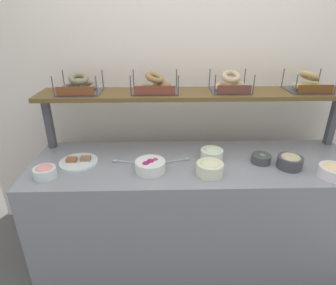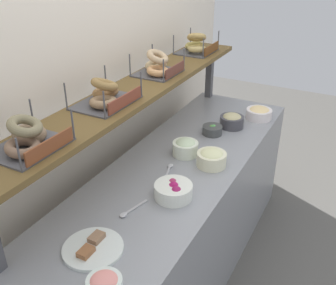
% 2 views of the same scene
% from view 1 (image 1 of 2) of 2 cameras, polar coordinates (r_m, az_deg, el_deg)
% --- Properties ---
extents(ground_plane, '(8.00, 8.00, 0.00)m').
position_cam_1_polar(ground_plane, '(2.51, 4.80, -21.18)').
color(ground_plane, '#595651').
extents(back_wall, '(3.50, 0.06, 2.40)m').
position_cam_1_polar(back_wall, '(2.38, 4.42, 10.01)').
color(back_wall, white).
rests_on(back_wall, ground_plane).
extents(deli_counter, '(2.30, 0.70, 0.85)m').
position_cam_1_polar(deli_counter, '(2.23, 5.19, -13.51)').
color(deli_counter, gray).
rests_on(deli_counter, ground_plane).
extents(shelf_riser_left, '(0.05, 0.05, 0.40)m').
position_cam_1_polar(shelf_riser_left, '(2.30, -23.05, 3.69)').
color(shelf_riser_left, '#4C4C51').
rests_on(shelf_riser_left, deli_counter).
extents(shelf_riser_right, '(0.05, 0.05, 0.40)m').
position_cam_1_polar(shelf_riser_right, '(2.52, 30.47, 3.93)').
color(shelf_riser_right, '#4C4C51').
rests_on(shelf_riser_right, deli_counter).
extents(upper_shelf, '(2.26, 0.32, 0.03)m').
position_cam_1_polar(upper_shelf, '(2.09, 5.24, 9.80)').
color(upper_shelf, brown).
rests_on(upper_shelf, shelf_riser_left).
extents(bowl_scallion_spread, '(0.16, 0.16, 0.11)m').
position_cam_1_polar(bowl_scallion_spread, '(2.00, 8.88, -2.29)').
color(bowl_scallion_spread, white).
rests_on(bowl_scallion_spread, deli_counter).
extents(bowl_potato_salad, '(0.17, 0.17, 0.10)m').
position_cam_1_polar(bowl_potato_salad, '(1.83, 8.50, -5.04)').
color(bowl_potato_salad, '#EDEAC2').
rests_on(bowl_potato_salad, deli_counter).
extents(bowl_lox_spread, '(0.14, 0.14, 0.08)m').
position_cam_1_polar(bowl_lox_spread, '(1.95, -23.75, -5.39)').
color(bowl_lox_spread, white).
rests_on(bowl_lox_spread, deli_counter).
extents(bowl_veggie_mix, '(0.13, 0.13, 0.07)m').
position_cam_1_polar(bowl_veggie_mix, '(2.06, 18.40, -3.05)').
color(bowl_veggie_mix, '#444645').
rests_on(bowl_veggie_mix, deli_counter).
extents(bowl_egg_salad, '(0.19, 0.19, 0.09)m').
position_cam_1_polar(bowl_egg_salad, '(2.07, 30.67, -4.95)').
color(bowl_egg_salad, white).
rests_on(bowl_egg_salad, deli_counter).
extents(bowl_hummus, '(0.17, 0.17, 0.10)m').
position_cam_1_polar(bowl_hummus, '(2.06, 23.53, -3.46)').
color(bowl_hummus, '#434248').
rests_on(bowl_hummus, deli_counter).
extents(bowl_beet_salad, '(0.20, 0.20, 0.09)m').
position_cam_1_polar(bowl_beet_salad, '(1.85, -3.63, -4.75)').
color(bowl_beet_salad, white).
rests_on(bowl_beet_salad, deli_counter).
extents(serving_plate_white, '(0.26, 0.26, 0.04)m').
position_cam_1_polar(serving_plate_white, '(2.06, -17.66, -3.66)').
color(serving_plate_white, white).
rests_on(serving_plate_white, deli_counter).
extents(serving_spoon_near_plate, '(0.18, 0.07, 0.01)m').
position_cam_1_polar(serving_spoon_near_plate, '(1.99, 2.78, -3.51)').
color(serving_spoon_near_plate, '#B7B7BC').
rests_on(serving_spoon_near_plate, deli_counter).
extents(serving_spoon_by_edge, '(0.18, 0.06, 0.01)m').
position_cam_1_polar(serving_spoon_by_edge, '(2.00, -9.59, -3.78)').
color(serving_spoon_by_edge, '#B7B7BC').
rests_on(serving_spoon_by_edge, deli_counter).
extents(bagel_basket_poppy, '(0.30, 0.24, 0.14)m').
position_cam_1_polar(bagel_basket_poppy, '(2.14, -17.58, 10.85)').
color(bagel_basket_poppy, '#4C4C51').
rests_on(bagel_basket_poppy, upper_shelf).
extents(bagel_basket_everything, '(0.34, 0.25, 0.14)m').
position_cam_1_polar(bagel_basket_everything, '(2.07, -2.75, 11.49)').
color(bagel_basket_everything, '#4C4C51').
rests_on(bagel_basket_everything, upper_shelf).
extents(bagel_basket_plain, '(0.29, 0.26, 0.15)m').
position_cam_1_polar(bagel_basket_plain, '(2.14, 12.52, 11.43)').
color(bagel_basket_plain, '#4C4C51').
rests_on(bagel_basket_plain, upper_shelf).
extents(bagel_basket_sesame, '(0.29, 0.25, 0.16)m').
position_cam_1_polar(bagel_basket_sesame, '(2.34, 26.49, 10.57)').
color(bagel_basket_sesame, '#4C4C51').
rests_on(bagel_basket_sesame, upper_shelf).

